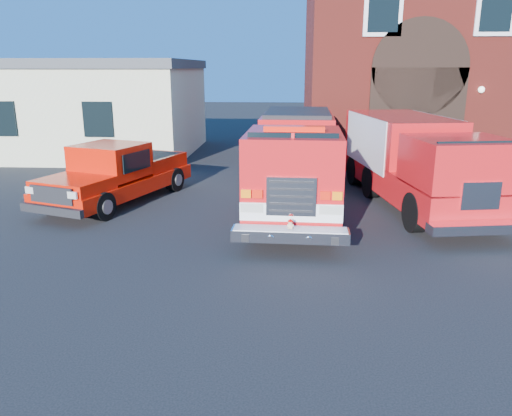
# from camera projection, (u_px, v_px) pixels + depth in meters

# --- Properties ---
(ground) EXTENTS (100.00, 100.00, 0.00)m
(ground) POSITION_uv_depth(u_px,v_px,m) (259.00, 248.00, 11.43)
(ground) COLOR black
(ground) RESTS_ON ground
(parking_stripe_mid) EXTENTS (0.12, 3.00, 0.01)m
(parking_stripe_mid) POSITION_uv_depth(u_px,v_px,m) (484.00, 206.00, 14.87)
(parking_stripe_mid) COLOR yellow
(parking_stripe_mid) RESTS_ON ground
(parking_stripe_far) EXTENTS (0.12, 3.00, 0.01)m
(parking_stripe_far) POSITION_uv_depth(u_px,v_px,m) (453.00, 184.00, 17.75)
(parking_stripe_far) COLOR yellow
(parking_stripe_far) RESTS_ON ground
(fire_station) EXTENTS (15.20, 10.20, 8.45)m
(fire_station) POSITION_uv_depth(u_px,v_px,m) (470.00, 62.00, 23.15)
(fire_station) COLOR maroon
(fire_station) RESTS_ON ground
(side_building) EXTENTS (10.20, 8.20, 4.35)m
(side_building) POSITION_uv_depth(u_px,v_px,m) (88.00, 106.00, 23.87)
(side_building) COLOR beige
(side_building) RESTS_ON ground
(fire_engine) EXTENTS (2.71, 8.72, 2.66)m
(fire_engine) POSITION_uv_depth(u_px,v_px,m) (296.00, 160.00, 14.66)
(fire_engine) COLOR black
(fire_engine) RESTS_ON ground
(pickup_truck) EXTENTS (3.68, 5.90, 1.82)m
(pickup_truck) POSITION_uv_depth(u_px,v_px,m) (117.00, 174.00, 15.20)
(pickup_truck) COLOR black
(pickup_truck) RESTS_ON ground
(secondary_truck) EXTENTS (3.59, 8.08, 2.53)m
(secondary_truck) POSITION_uv_depth(u_px,v_px,m) (415.00, 159.00, 14.85)
(secondary_truck) COLOR black
(secondary_truck) RESTS_ON ground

